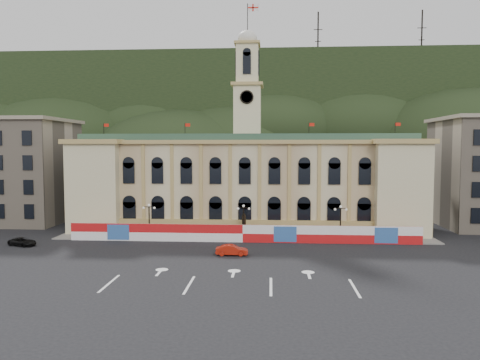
# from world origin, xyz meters

# --- Properties ---
(ground) EXTENTS (260.00, 260.00, 0.00)m
(ground) POSITION_xyz_m (0.00, 0.00, 0.00)
(ground) COLOR black
(ground) RESTS_ON ground
(lane_markings) EXTENTS (26.00, 10.00, 0.02)m
(lane_markings) POSITION_xyz_m (0.00, -5.00, 0.00)
(lane_markings) COLOR white
(lane_markings) RESTS_ON ground
(hill_ridge) EXTENTS (230.00, 80.00, 64.00)m
(hill_ridge) POSITION_xyz_m (0.03, 121.99, 19.48)
(hill_ridge) COLOR black
(hill_ridge) RESTS_ON ground
(city_hall) EXTENTS (56.20, 17.60, 37.10)m
(city_hall) POSITION_xyz_m (0.00, 27.63, 7.85)
(city_hall) COLOR beige
(city_hall) RESTS_ON ground
(side_building_left) EXTENTS (21.00, 17.00, 18.60)m
(side_building_left) POSITION_xyz_m (-43.00, 30.93, 9.33)
(side_building_left) COLOR tan
(side_building_left) RESTS_ON ground
(hoarding_fence) EXTENTS (50.00, 0.44, 2.50)m
(hoarding_fence) POSITION_xyz_m (0.06, 15.07, 1.25)
(hoarding_fence) COLOR red
(hoarding_fence) RESTS_ON ground
(pavement) EXTENTS (56.00, 5.50, 0.16)m
(pavement) POSITION_xyz_m (0.00, 17.75, 0.08)
(pavement) COLOR slate
(pavement) RESTS_ON ground
(statue) EXTENTS (1.40, 1.40, 3.72)m
(statue) POSITION_xyz_m (0.00, 18.00, 1.19)
(statue) COLOR #595651
(statue) RESTS_ON ground
(lamp_left) EXTENTS (1.96, 0.44, 5.15)m
(lamp_left) POSITION_xyz_m (-14.00, 17.00, 3.07)
(lamp_left) COLOR black
(lamp_left) RESTS_ON ground
(lamp_center) EXTENTS (1.96, 0.44, 5.15)m
(lamp_center) POSITION_xyz_m (0.00, 17.00, 3.07)
(lamp_center) COLOR black
(lamp_center) RESTS_ON ground
(lamp_right) EXTENTS (1.96, 0.44, 5.15)m
(lamp_right) POSITION_xyz_m (14.00, 17.00, 3.07)
(lamp_right) COLOR black
(lamp_right) RESTS_ON ground
(red_sedan) EXTENTS (1.49, 4.04, 1.32)m
(red_sedan) POSITION_xyz_m (-0.87, 6.87, 0.66)
(red_sedan) COLOR #AD1B0C
(red_sedan) RESTS_ON ground
(black_suv) EXTENTS (4.34, 5.15, 1.11)m
(black_suv) POSITION_xyz_m (-30.00, 10.65, 0.56)
(black_suv) COLOR black
(black_suv) RESTS_ON ground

